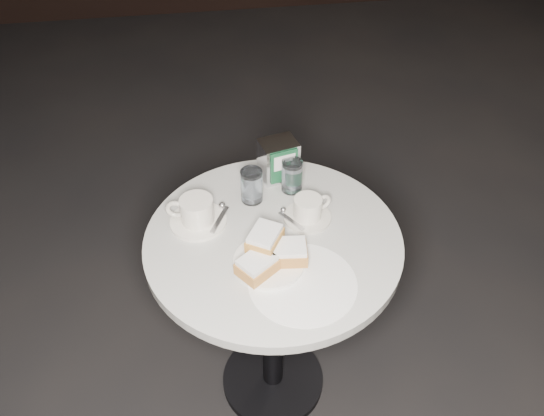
{
  "coord_description": "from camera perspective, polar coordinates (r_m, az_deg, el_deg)",
  "views": [
    {
      "loc": [
        -0.16,
        -1.0,
        1.76
      ],
      "look_at": [
        0.0,
        0.02,
        0.83
      ],
      "focal_mm": 35.0,
      "sensor_mm": 36.0,
      "label": 1
    }
  ],
  "objects": [
    {
      "name": "water_glass_right",
      "position": [
        1.55,
        2.16,
        3.44
      ],
      "size": [
        0.07,
        0.07,
        0.1
      ],
      "rotation": [
        0.0,
        0.0,
        -0.12
      ],
      "color": "silver",
      "rests_on": "cafe_table"
    },
    {
      "name": "cafe_table",
      "position": [
        1.58,
        0.12,
        -8.14
      ],
      "size": [
        0.7,
        0.7,
        0.74
      ],
      "color": "black",
      "rests_on": "ground"
    },
    {
      "name": "ground",
      "position": [
        2.03,
        0.09,
        -18.11
      ],
      "size": [
        7.0,
        7.0,
        0.0
      ],
      "primitive_type": "plane",
      "color": "black",
      "rests_on": "ground"
    },
    {
      "name": "beignet_plate",
      "position": [
        1.34,
        -0.24,
        -5.11
      ],
      "size": [
        0.23,
        0.23,
        0.09
      ],
      "rotation": [
        0.0,
        0.0,
        0.32
      ],
      "color": "white",
      "rests_on": "cafe_table"
    },
    {
      "name": "napkin_dispenser",
      "position": [
        1.59,
        0.69,
        5.23
      ],
      "size": [
        0.12,
        0.11,
        0.12
      ],
      "rotation": [
        0.0,
        0.0,
        0.23
      ],
      "color": "silver",
      "rests_on": "cafe_table"
    },
    {
      "name": "coffee_cup_left",
      "position": [
        1.47,
        -8.1,
        -0.53
      ],
      "size": [
        0.19,
        0.19,
        0.08
      ],
      "rotation": [
        0.0,
        0.0,
        -0.21
      ],
      "color": "white",
      "rests_on": "cafe_table"
    },
    {
      "name": "sugar_spill",
      "position": [
        1.33,
        3.31,
        -8.05
      ],
      "size": [
        0.29,
        0.29,
        0.0
      ],
      "primitive_type": "cylinder",
      "rotation": [
        0.0,
        0.0,
        -0.06
      ],
      "color": "white",
      "rests_on": "cafe_table"
    },
    {
      "name": "coffee_cup_right",
      "position": [
        1.47,
        3.89,
        -0.21
      ],
      "size": [
        0.17,
        0.17,
        0.07
      ],
      "rotation": [
        0.0,
        0.0,
        0.33
      ],
      "color": "silver",
      "rests_on": "cafe_table"
    },
    {
      "name": "water_glass_left",
      "position": [
        1.52,
        -2.2,
        2.37
      ],
      "size": [
        0.08,
        0.08,
        0.1
      ],
      "rotation": [
        0.0,
        0.0,
        -0.34
      ],
      "color": "white",
      "rests_on": "cafe_table"
    }
  ]
}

